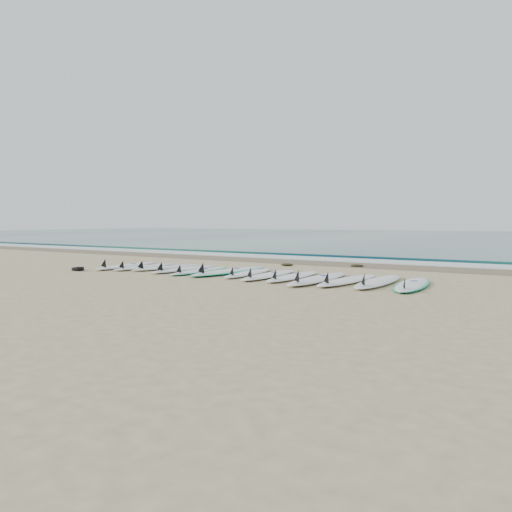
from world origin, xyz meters
The scene contains 21 objects.
ground centered at (0.00, 0.00, 0.00)m, with size 120.00×120.00×0.00m, color tan.
ocean centered at (0.00, 32.50, 0.01)m, with size 120.00×55.00×0.03m, color #175251.
wet_sand_band centered at (0.00, 4.10, 0.01)m, with size 120.00×1.80×0.01m, color brown.
foam_band centered at (0.00, 5.50, 0.02)m, with size 120.00×1.40×0.04m, color silver.
wave_crest centered at (0.00, 7.00, 0.05)m, with size 120.00×1.00×0.10m, color #175251.
surfboard_0 centered at (-3.99, -0.18, 0.06)m, with size 0.93×2.70×0.34m.
surfboard_1 centered at (-3.36, -0.12, 0.05)m, with size 0.58×2.39×0.30m.
surfboard_2 centered at (-2.71, 0.09, 0.05)m, with size 0.88×2.46×0.31m.
surfboard_3 centered at (-1.98, -0.02, 0.06)m, with size 0.57×2.55×0.33m.
surfboard_4 centered at (-1.36, -0.12, 0.04)m, with size 0.70×2.39×0.30m.
surfboard_5 centered at (-0.63, 0.14, 0.06)m, with size 0.82×2.94×0.37m.
surfboard_6 centered at (0.03, 0.04, 0.05)m, with size 0.80×2.45×0.31m.
surfboard_7 centered at (0.69, -0.10, 0.06)m, with size 0.72×2.60×0.33m.
surfboard_8 centered at (1.32, -0.07, 0.06)m, with size 0.65×2.53×0.32m.
surfboard_9 centered at (2.02, -0.23, 0.06)m, with size 0.68×2.89×0.37m.
surfboard_10 centered at (2.66, -0.10, 0.06)m, with size 0.72×2.69×0.34m.
surfboard_11 centered at (3.30, 0.01, 0.06)m, with size 0.68×2.76×0.35m.
surfboard_12 centered at (4.01, -0.01, 0.05)m, with size 0.91×2.59×0.32m.
seaweed_near centered at (-0.37, 2.73, 0.04)m, with size 0.38×0.30×0.07m, color black.
seaweed_far centered at (1.48, 3.53, 0.04)m, with size 0.39×0.30×0.08m, color black.
leash_coil centered at (-4.39, -1.49, 0.05)m, with size 0.46×0.36×0.11m.
Camera 1 is at (6.73, -10.08, 1.31)m, focal length 35.00 mm.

